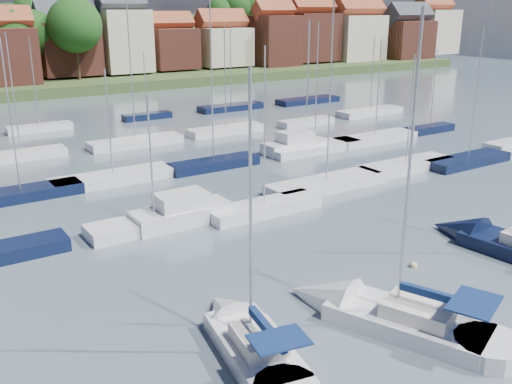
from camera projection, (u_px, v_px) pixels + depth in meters
ground at (143, 154)px, 58.34m from camera, size 260.00×260.00×0.00m
sailboat_left at (246, 339)px, 25.18m from camera, size 4.29×10.04×13.33m
sailboat_centre at (379, 315)px, 27.23m from camera, size 7.10×11.84×15.67m
sailboat_navy at (501, 244)px, 35.26m from camera, size 4.06×11.40×15.49m
buoy_e at (413, 267)px, 33.03m from camera, size 0.45×0.45×0.45m
marina_field at (180, 157)px, 55.34m from camera, size 79.62×41.41×15.93m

